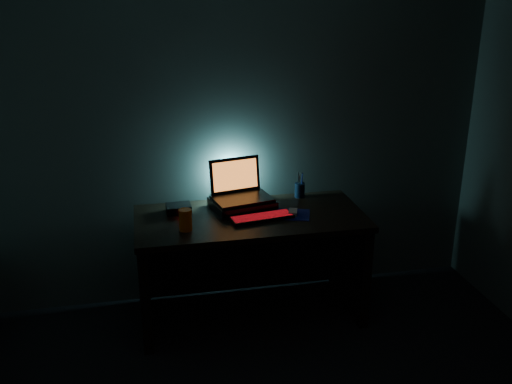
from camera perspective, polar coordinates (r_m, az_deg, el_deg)
room at (r=2.10m, az=8.00°, el=-6.34°), size 3.50×4.00×2.50m
desk at (r=3.89m, az=-0.70°, el=-5.61°), size 1.50×0.70×0.75m
riser at (r=3.85m, az=-1.39°, el=-1.19°), size 0.45×0.38×0.06m
laptop at (r=3.87m, az=-1.68°, el=0.30°), size 0.43×0.35×0.26m
keyboard at (r=3.68m, az=0.58°, el=-2.57°), size 0.43×0.19×0.03m
mousepad at (r=3.76m, az=3.70°, el=-2.26°), size 0.27×0.26×0.00m
mouse at (r=3.75m, az=3.71°, el=-2.04°), size 0.08×0.10×0.03m
pen_cup at (r=4.06m, az=4.40°, el=0.19°), size 0.09×0.09×0.10m
juice_glass at (r=3.52m, az=-7.08°, el=-2.79°), size 0.10×0.10×0.14m
router at (r=3.82m, az=-7.75°, el=-1.66°), size 0.17×0.14×0.05m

